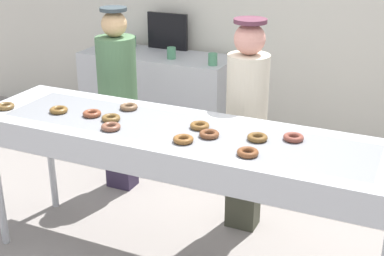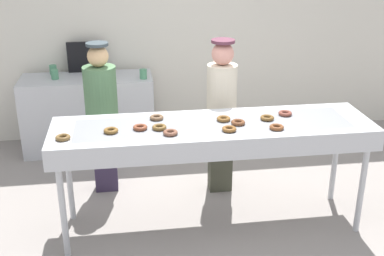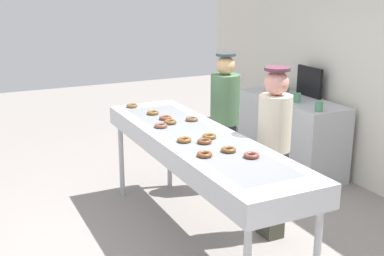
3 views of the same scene
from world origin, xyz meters
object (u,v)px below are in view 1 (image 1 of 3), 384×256
at_px(chocolate_donut_6, 183,139).
at_px(chocolate_donut_7, 129,107).
at_px(chocolate_donut_9, 111,127).
at_px(worker_assistant, 246,117).
at_px(chocolate_donut_2, 209,134).
at_px(prep_counter, 158,97).
at_px(chocolate_donut_10, 5,106).
at_px(chocolate_donut_1, 200,126).
at_px(chocolate_donut_8, 257,138).
at_px(chocolate_donut_4, 92,114).
at_px(paper_cup_1, 171,53).
at_px(paper_cup_3, 132,41).
at_px(chocolate_donut_5, 293,138).
at_px(fryer_conveyor, 181,142).
at_px(paper_cup_0, 125,46).
at_px(worker_baker, 118,90).
at_px(paper_cup_2, 213,59).
at_px(chocolate_donut_3, 111,118).
at_px(chocolate_donut_0, 248,152).
at_px(menu_display, 168,31).

bearing_deg(chocolate_donut_6, chocolate_donut_7, 148.54).
distance_m(chocolate_donut_9, worker_assistant, 1.08).
relative_size(chocolate_donut_2, prep_counter, 0.08).
relative_size(chocolate_donut_9, prep_counter, 0.08).
bearing_deg(chocolate_donut_6, chocolate_donut_10, 179.36).
height_order(chocolate_donut_1, chocolate_donut_8, same).
distance_m(chocolate_donut_4, paper_cup_1, 1.97).
distance_m(chocolate_donut_4, paper_cup_3, 2.45).
relative_size(chocolate_donut_5, chocolate_donut_7, 1.00).
height_order(fryer_conveyor, chocolate_donut_7, chocolate_donut_7).
bearing_deg(paper_cup_1, paper_cup_0, 172.04).
xyz_separation_m(chocolate_donut_5, paper_cup_0, (-2.31, 1.86, -0.05)).
relative_size(chocolate_donut_7, chocolate_donut_10, 1.00).
bearing_deg(chocolate_donut_6, prep_counter, 121.59).
height_order(chocolate_donut_2, paper_cup_0, chocolate_donut_2).
bearing_deg(paper_cup_3, worker_baker, -64.59).
bearing_deg(paper_cup_1, chocolate_donut_5, -45.96).
height_order(chocolate_donut_4, paper_cup_2, chocolate_donut_4).
bearing_deg(worker_assistant, paper_cup_2, -51.74).
bearing_deg(paper_cup_2, chocolate_donut_9, -86.40).
bearing_deg(chocolate_donut_10, chocolate_donut_8, 6.25).
bearing_deg(chocolate_donut_7, chocolate_donut_3, -88.64).
bearing_deg(chocolate_donut_3, chocolate_donut_8, 5.05).
height_order(chocolate_donut_9, worker_baker, worker_baker).
xyz_separation_m(fryer_conveyor, chocolate_donut_9, (-0.40, -0.19, 0.11)).
relative_size(chocolate_donut_6, paper_cup_0, 1.07).
bearing_deg(chocolate_donut_1, chocolate_donut_2, -43.55).
distance_m(chocolate_donut_6, paper_cup_0, 2.76).
xyz_separation_m(chocolate_donut_2, chocolate_donut_4, (-0.87, 0.01, 0.00)).
distance_m(chocolate_donut_9, paper_cup_2, 2.04).
bearing_deg(paper_cup_3, paper_cup_0, -78.86).
bearing_deg(chocolate_donut_2, chocolate_donut_3, -178.78).
height_order(chocolate_donut_0, menu_display, menu_display).
bearing_deg(prep_counter, chocolate_donut_5, -44.01).
height_order(chocolate_donut_7, prep_counter, chocolate_donut_7).
bearing_deg(paper_cup_2, chocolate_donut_6, -72.51).
bearing_deg(paper_cup_1, chocolate_donut_4, -79.52).
height_order(chocolate_donut_0, chocolate_donut_7, same).
height_order(fryer_conveyor, prep_counter, fryer_conveyor).
xyz_separation_m(chocolate_donut_2, menu_display, (-1.45, 2.30, 0.08)).
bearing_deg(chocolate_donut_6, menu_display, 118.78).
bearing_deg(fryer_conveyor, worker_assistant, 72.65).
bearing_deg(chocolate_donut_8, chocolate_donut_10, -173.75).
relative_size(worker_assistant, paper_cup_0, 14.02).
relative_size(chocolate_donut_2, chocolate_donut_6, 1.00).
bearing_deg(menu_display, chocolate_donut_4, -75.76).
distance_m(chocolate_donut_8, paper_cup_2, 2.09).
bearing_deg(chocolate_donut_8, chocolate_donut_5, 24.42).
bearing_deg(chocolate_donut_9, chocolate_donut_8, 13.63).
height_order(chocolate_donut_4, chocolate_donut_8, same).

